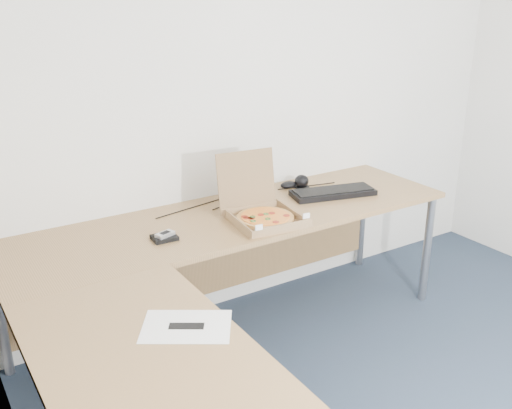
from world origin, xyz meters
TOP-DOWN VIEW (x-y plane):
  - desk at (-0.82, 0.97)m, footprint 2.50×2.20m
  - pizza_box at (-0.42, 1.25)m, footprint 0.33×0.39m
  - drinking_glass at (-0.26, 1.65)m, footprint 0.08×0.08m
  - keyboard at (0.15, 1.38)m, footprint 0.53×0.29m
  - mouse at (0.00, 1.63)m, footprint 0.13×0.10m
  - wallet at (-0.96, 1.31)m, footprint 0.12×0.10m
  - phone at (-0.96, 1.31)m, footprint 0.10×0.07m
  - paper_sheet at (-1.21, 0.55)m, footprint 0.39×0.36m
  - dome_speaker at (0.08, 1.60)m, footprint 0.10×0.10m
  - cable_bundle at (-0.32, 1.61)m, footprint 0.58×0.12m

SIDE VIEW (x-z plane):
  - desk at x=-0.82m, z-range 0.34..1.07m
  - paper_sheet at x=-1.21m, z-range 0.73..0.73m
  - cable_bundle at x=-0.32m, z-range 0.73..0.74m
  - wallet at x=-0.96m, z-range 0.73..0.75m
  - keyboard at x=0.15m, z-range 0.73..0.76m
  - mouse at x=0.00m, z-range 0.73..0.77m
  - phone at x=-0.96m, z-range 0.75..0.77m
  - pizza_box at x=-0.42m, z-range 0.60..0.94m
  - dome_speaker at x=0.08m, z-range 0.73..0.81m
  - drinking_glass at x=-0.26m, z-range 0.73..0.86m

